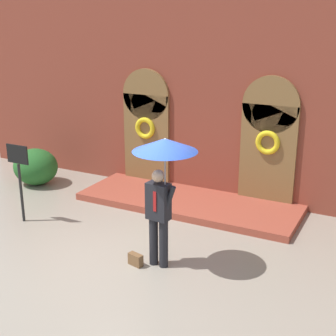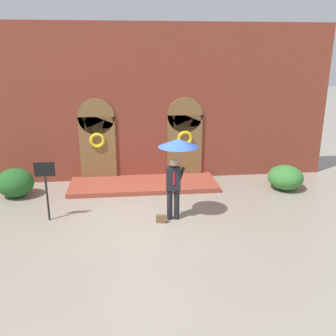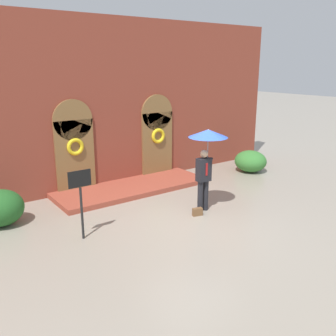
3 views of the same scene
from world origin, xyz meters
The scene contains 7 objects.
ground_plane centered at (0.00, 0.00, 0.00)m, with size 80.00×80.00×0.00m, color gray.
building_facade centered at (0.00, 4.15, 2.68)m, with size 14.00×2.30×5.60m.
person_with_umbrella centered at (0.81, 0.28, 1.91)m, with size 1.10×1.10×2.36m.
handbag centered at (0.34, 0.08, 0.11)m, with size 0.28×0.12×0.22m, color brown.
sign_post centered at (-2.83, 0.62, 1.16)m, with size 0.56×0.06×1.72m.
shrub_left centered at (-4.25, 2.59, 0.48)m, with size 1.20×1.09×0.96m, color #235B23.
shrub_right centered at (4.92, 2.29, 0.42)m, with size 1.20×1.27×0.83m, color #387A33.
Camera 3 is at (-6.02, -7.33, 4.10)m, focal length 40.00 mm.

